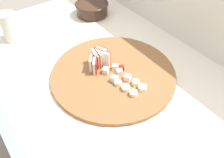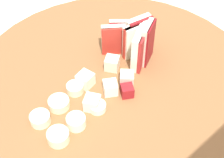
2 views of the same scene
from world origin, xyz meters
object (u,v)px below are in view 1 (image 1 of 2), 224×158
apple_wedge_fan (98,59)px  ceramic_bowl (92,8)px  small_jar (10,27)px  apple_dice_pile (117,73)px  banana_slice_rows (132,86)px  cutting_board (113,74)px

apple_wedge_fan → ceramic_bowl: bearing=150.5°
ceramic_bowl → small_jar: size_ratio=1.34×
small_jar → apple_wedge_fan: bearing=26.6°
apple_wedge_fan → ceramic_bowl: (-0.35, 0.20, -0.01)m
apple_wedge_fan → ceramic_bowl: size_ratio=0.52×
apple_dice_pile → ceramic_bowl: size_ratio=0.62×
apple_wedge_fan → banana_slice_rows: apple_wedge_fan is taller
cutting_board → apple_wedge_fan: (-0.06, -0.02, 0.04)m
apple_dice_pile → banana_slice_rows: apple_dice_pile is taller
apple_wedge_fan → small_jar: size_ratio=0.69×
ceramic_bowl → apple_wedge_fan: bearing=-29.5°
apple_dice_pile → small_jar: small_jar is taller
small_jar → ceramic_bowl: bearing=86.9°
apple_wedge_fan → apple_dice_pile: size_ratio=0.83×
apple_dice_pile → ceramic_bowl: ceramic_bowl is taller
cutting_board → apple_wedge_fan: 0.07m
apple_wedge_fan → apple_dice_pile: 0.08m
cutting_board → apple_dice_pile: bearing=3.0°
apple_dice_pile → banana_slice_rows: bearing=3.5°
cutting_board → ceramic_bowl: ceramic_bowl is taller
apple_dice_pile → ceramic_bowl: bearing=157.8°
apple_wedge_fan → small_jar: 0.41m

